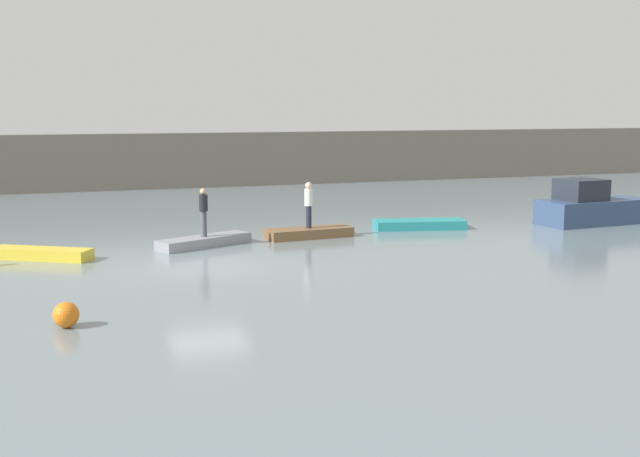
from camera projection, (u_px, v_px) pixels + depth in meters
ground_plane at (207, 267)px, 25.50m from camera, size 120.00×120.00×0.00m
embankment_wall at (120, 162)px, 49.01m from camera, size 80.00×1.20×3.43m
motorboat at (592, 207)px, 34.85m from camera, size 5.20×2.37×1.99m
rowboat_yellow at (41, 254)px, 26.85m from camera, size 3.43×2.62×0.37m
rowboat_grey at (204, 241)px, 29.31m from camera, size 3.74×2.36×0.36m
rowboat_brown at (309, 233)px, 31.25m from camera, size 3.47×1.45×0.38m
rowboat_teal at (419, 224)px, 33.49m from camera, size 3.94×2.04×0.38m
person_dark_shirt at (203, 210)px, 29.13m from camera, size 0.32×0.32×1.77m
person_white_shirt at (309, 202)px, 31.07m from camera, size 0.32×0.32×1.80m
mooring_buoy at (66, 315)px, 18.52m from camera, size 0.61×0.61×0.61m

